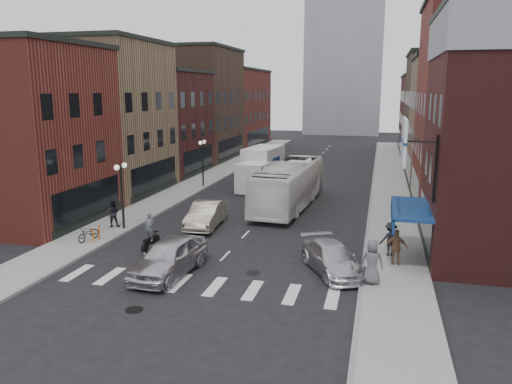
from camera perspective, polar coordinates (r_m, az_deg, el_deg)
ground at (r=25.08m, az=-4.24°, el=-8.02°), size 160.00×160.00×0.00m
sidewalk_left at (r=47.93m, az=-5.65°, el=1.58°), size 3.00×74.00×0.15m
sidewalk_right at (r=45.18m, az=15.10°, el=0.61°), size 3.00×74.00×0.15m
curb_left at (r=47.46m, az=-3.94°, el=1.41°), size 0.20×74.00×0.16m
curb_right at (r=45.19m, az=13.20°, el=0.61°), size 0.20×74.00×0.16m
crosswalk_stripes at (r=22.45m, az=-6.68°, el=-10.50°), size 12.00×2.20×0.01m
bldg_left_near at (r=35.18m, az=-25.89°, el=5.97°), size 10.30×9.20×11.30m
bldg_left_mid_a at (r=42.85m, az=-17.79°, el=8.07°), size 10.30×10.20×12.30m
bldg_left_mid_b at (r=51.67m, az=-11.86°, el=7.79°), size 10.30×10.20×10.30m
bldg_left_far_a at (r=61.67m, az=-7.42°, el=9.93°), size 10.30×12.20×13.30m
bldg_left_far_b at (r=74.91m, az=-3.44°, el=9.54°), size 10.30×16.20×11.30m
bldg_right_mid_a at (r=37.17m, az=26.01°, el=8.53°), size 10.30×10.20×14.30m
bldg_right_mid_b at (r=47.07m, az=23.42°, el=7.34°), size 10.30×10.20×11.30m
bldg_right_far_a at (r=57.92m, az=21.77°, el=8.60°), size 10.30×12.20×12.30m
bldg_right_far_b at (r=71.85m, az=20.29°, el=8.35°), size 10.30×16.20×10.30m
awning_blue at (r=25.60m, az=16.88°, el=-1.96°), size 1.80×5.00×0.78m
billboard_sign at (r=23.03m, az=16.77°, el=5.43°), size 1.52×3.00×3.70m
streetlamp_near at (r=30.82m, az=-15.12°, el=0.94°), size 0.32×1.22×4.11m
streetlamp_far at (r=43.41m, az=-6.13°, el=4.30°), size 0.32×1.22×4.11m
bike_rack at (r=29.19m, az=-17.79°, el=-4.58°), size 0.08×0.68×0.80m
box_truck at (r=43.35m, az=0.52°, el=2.73°), size 2.95×8.07×3.42m
motorcycle_rider at (r=27.20m, az=-12.04°, el=-4.57°), size 0.60×2.00×2.03m
transit_bus at (r=36.18m, az=3.83°, el=0.85°), size 3.51×12.06×3.32m
sedan_left_near at (r=23.52m, az=-9.93°, el=-7.32°), size 2.51×5.20×1.71m
sedan_left_far at (r=31.18m, az=-5.75°, el=-2.61°), size 1.99×4.84×1.56m
curb_car at (r=23.78m, az=8.72°, el=-7.52°), size 3.87×5.02×1.36m
parked_bicycle at (r=29.38m, az=-18.58°, el=-4.50°), size 0.81×1.64×0.82m
ped_left_solo at (r=31.71m, az=-16.06°, el=-2.33°), size 0.96×0.74×1.73m
ped_right_a at (r=26.19m, az=15.10°, el=-5.20°), size 1.25×0.91×1.74m
ped_right_b at (r=24.91m, az=15.75°, el=-6.09°), size 1.07×0.60×1.75m
ped_right_c at (r=22.28m, az=13.13°, el=-7.78°), size 0.97×0.64×1.97m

